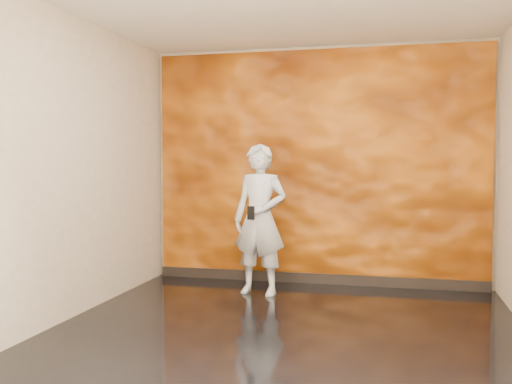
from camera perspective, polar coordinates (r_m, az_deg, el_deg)
name	(u,v)px	position (r m, az deg, el deg)	size (l,w,h in m)	color
room	(287,167)	(4.83, 3.08, 2.53)	(4.02, 4.02, 2.81)	black
feature_wall	(317,167)	(6.77, 6.14, 2.49)	(3.90, 0.06, 2.75)	orange
baseboard	(316,278)	(6.87, 6.04, -8.59)	(3.90, 0.04, 0.12)	black
man	(260,219)	(6.20, 0.39, -2.74)	(0.60, 0.39, 1.64)	#AAAFBB
phone	(251,213)	(6.00, -0.51, -2.11)	(0.08, 0.02, 0.14)	black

